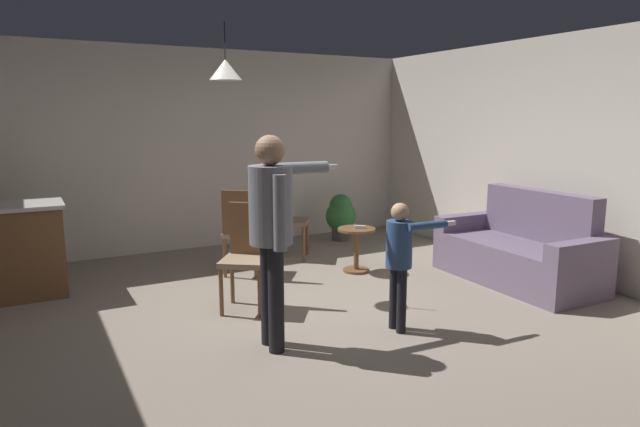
% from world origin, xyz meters
% --- Properties ---
extents(ground, '(7.68, 7.68, 0.00)m').
position_xyz_m(ground, '(0.00, 0.00, 0.00)').
color(ground, gray).
extents(wall_back, '(6.40, 0.10, 2.70)m').
position_xyz_m(wall_back, '(0.00, 3.20, 1.35)').
color(wall_back, silver).
rests_on(wall_back, ground).
extents(wall_right, '(0.10, 6.40, 2.70)m').
position_xyz_m(wall_right, '(3.20, 0.00, 1.35)').
color(wall_right, silver).
rests_on(wall_right, ground).
extents(couch_floral, '(0.91, 1.83, 1.00)m').
position_xyz_m(couch_floral, '(2.58, -0.12, 0.33)').
color(couch_floral, slate).
rests_on(couch_floral, ground).
extents(side_table_by_couch, '(0.44, 0.44, 0.52)m').
position_xyz_m(side_table_by_couch, '(1.20, 1.08, 0.33)').
color(side_table_by_couch, brown).
rests_on(side_table_by_couch, ground).
extents(person_adult, '(0.84, 0.48, 1.67)m').
position_xyz_m(person_adult, '(-0.52, -0.44, 1.04)').
color(person_adult, black).
rests_on(person_adult, ground).
extents(person_child, '(0.57, 0.34, 1.10)m').
position_xyz_m(person_child, '(0.56, -0.63, 0.69)').
color(person_child, black).
rests_on(person_child, ground).
extents(dining_chair_by_counter, '(0.59, 0.59, 1.00)m').
position_xyz_m(dining_chair_by_counter, '(-0.37, 0.52, 0.55)').
color(dining_chair_by_counter, brown).
rests_on(dining_chair_by_counter, ground).
extents(dining_chair_near_wall, '(0.58, 0.58, 1.00)m').
position_xyz_m(dining_chair_near_wall, '(0.76, 2.06, 0.55)').
color(dining_chair_near_wall, brown).
rests_on(dining_chair_near_wall, ground).
extents(dining_chair_centre_back, '(0.59, 0.59, 1.00)m').
position_xyz_m(dining_chair_centre_back, '(-0.02, 1.56, 0.55)').
color(dining_chair_centre_back, brown).
rests_on(dining_chair_centre_back, ground).
extents(potted_plant_corner, '(0.45, 0.45, 0.68)m').
position_xyz_m(potted_plant_corner, '(1.89, 2.59, 0.38)').
color(potted_plant_corner, '#4C4742').
rests_on(potted_plant_corner, ground).
extents(spare_remote_on_table, '(0.13, 0.09, 0.04)m').
position_xyz_m(spare_remote_on_table, '(1.23, 1.04, 0.54)').
color(spare_remote_on_table, white).
rests_on(spare_remote_on_table, side_table_by_couch).
extents(ceiling_light_pendant, '(0.32, 0.32, 0.55)m').
position_xyz_m(ceiling_light_pendant, '(-0.35, 1.04, 2.25)').
color(ceiling_light_pendant, silver).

